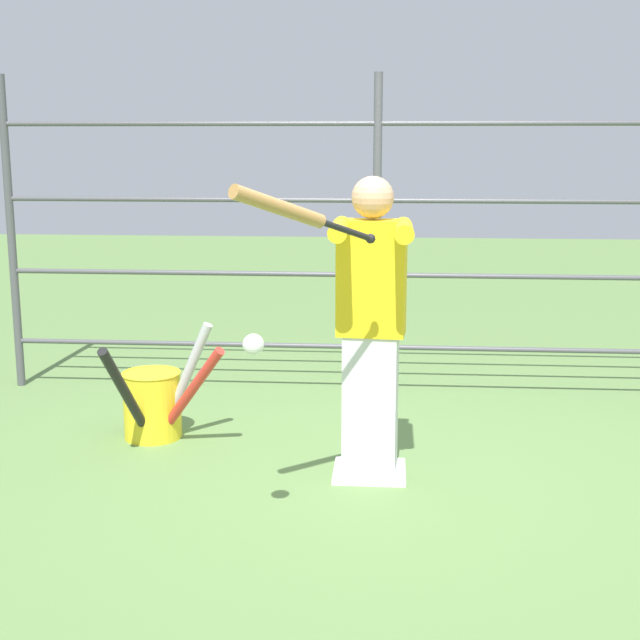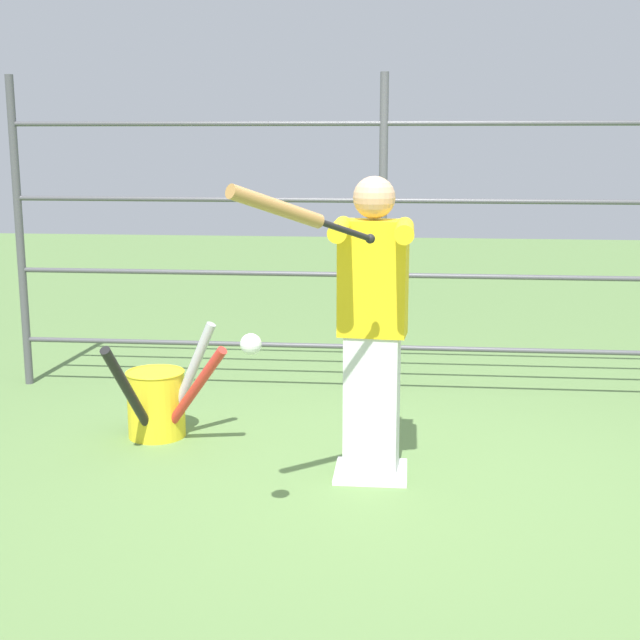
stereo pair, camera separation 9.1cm
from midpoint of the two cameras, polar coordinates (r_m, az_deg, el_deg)
ground_plane at (r=5.04m, az=3.80°, el=-9.77°), size 24.00×24.00×0.00m
home_plate at (r=5.04m, az=3.80°, el=-9.66°), size 0.40×0.40×0.02m
fence_backstop at (r=6.34m, az=4.42°, el=5.25°), size 5.39×0.06×2.28m
batter at (r=4.78m, az=3.93°, el=0.11°), size 0.42×0.57×1.64m
baseball_bat_swinging at (r=3.92m, az=-1.30°, el=6.97°), size 0.61×0.67×0.31m
softball_in_flight at (r=3.90m, az=-3.78°, el=-1.56°), size 0.10×0.10×0.10m
bat_bucket at (r=5.61m, az=-9.87°, el=-5.15°), size 0.72×0.82×0.76m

